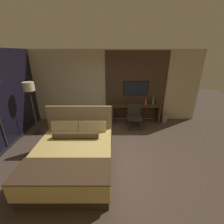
% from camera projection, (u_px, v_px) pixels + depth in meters
% --- Properties ---
extents(ground_plane, '(16.00, 16.00, 0.00)m').
position_uv_depth(ground_plane, '(107.00, 158.00, 4.09)').
color(ground_plane, '#4C3D33').
extents(wall_back_tv_panel, '(7.20, 0.09, 2.80)m').
position_uv_depth(wall_back_tv_panel, '(112.00, 87.00, 5.98)').
color(wall_back_tv_panel, '#BCAD8E').
rests_on(wall_back_tv_panel, ground_plane).
extents(bed, '(1.83, 2.10, 1.30)m').
position_uv_depth(bed, '(73.00, 156.00, 3.59)').
color(bed, '#33281E').
rests_on(bed, ground_plane).
extents(desk, '(1.91, 0.47, 0.74)m').
position_uv_depth(desk, '(135.00, 110.00, 6.08)').
color(desk, '#422D1E').
rests_on(desk, ground_plane).
extents(tv, '(0.98, 0.04, 0.55)m').
position_uv_depth(tv, '(135.00, 88.00, 5.93)').
color(tv, black).
extents(desk_chair, '(0.54, 0.54, 0.89)m').
position_uv_depth(desk_chair, '(134.00, 115.00, 5.54)').
color(desk_chair, '#28231E').
rests_on(desk_chair, ground_plane).
extents(floor_lamp, '(0.34, 0.34, 1.82)m').
position_uv_depth(floor_lamp, '(29.00, 91.00, 4.77)').
color(floor_lamp, '#282623').
rests_on(floor_lamp, ground_plane).
extents(vase_tall, '(0.11, 0.11, 0.46)m').
position_uv_depth(vase_tall, '(153.00, 99.00, 5.94)').
color(vase_tall, '#4C706B').
rests_on(vase_tall, desk).
extents(vase_short, '(0.11, 0.11, 0.30)m').
position_uv_depth(vase_short, '(145.00, 101.00, 5.92)').
color(vase_short, '#B2563D').
rests_on(vase_short, desk).
extents(waste_bin, '(0.22, 0.22, 0.28)m').
position_uv_depth(waste_bin, '(164.00, 118.00, 6.17)').
color(waste_bin, gray).
rests_on(waste_bin, ground_plane).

